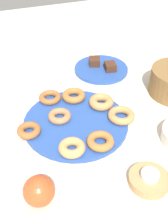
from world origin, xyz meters
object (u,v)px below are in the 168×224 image
Objects in this scene: donut_0 at (72,148)px; donut_4 at (50,97)px; donut_6 at (29,130)px; brownie_far at (110,67)px; donut_5 at (121,115)px; tealight at (150,175)px; apple at (39,191)px; donut_1 at (101,102)px; cake_plate at (101,69)px; donut_3 at (74,96)px; donut_2 at (60,116)px; donut_7 at (100,141)px; brownie_near at (95,62)px; candle_holder at (149,180)px; donut_plate at (76,122)px.

donut_4 is at bearing 178.87° from donut_0.
brownie_far reaches higher than donut_6.
brownie_far is at bearing 162.41° from donut_5.
apple is (-0.05, -0.30, 0.01)m from tealight.
donut_6 is at bearing -78.67° from donut_1.
donut_4 reaches higher than cake_plate.
donut_3 is at bearing -145.01° from donut_5.
tealight is (0.30, 0.27, 0.01)m from donut_6.
donut_7 is at bearing 27.52° from donut_2.
brownie_far is (-0.22, 0.13, 0.00)m from donut_1.
donut_4 is at bearing -67.82° from brownie_far.
brownie_near is (-0.38, 0.05, 0.00)m from donut_5.
candle_holder is at bearing 80.48° from apple.
candle_holder is (0.64, -0.09, -0.02)m from brownie_near.
donut_3 is at bearing 160.15° from donut_0.
brownie_near is 0.64× the size of apple.
donut_plate and cake_plate have the same top height.
candle_holder is (0.31, 0.11, 0.01)m from donut_plate.
donut_3 is (-0.10, 0.08, 0.00)m from donut_2.
donut_0 is 1.55× the size of brownie_near.
donut_plate is 0.16m from donut_4.
donut_0 is 1.55× the size of brownie_far.
donut_plate is 0.37m from cake_plate.
donut_3 is 1.13× the size of donut_6.
apple is (0.40, -0.14, 0.02)m from donut_4.
donut_6 is 0.50m from brownie_near.
donut_1 reaches higher than donut_2.
donut_0 reaches higher than donut_plate.
cake_plate is at bearing 143.67° from apple.
apple is at bearing -36.21° from donut_plate.
donut_6 is 1.45× the size of brownie_far.
donut_1 is at bearing 135.30° from apple.
donut_3 reaches higher than donut_4.
donut_2 is 0.34× the size of cake_plate.
donut_1 is at bearing 101.33° from donut_6.
donut_4 is 0.19m from donut_6.
tealight is (0.31, 0.11, 0.03)m from donut_plate.
donut_7 is 0.25m from apple.
donut_0 is 1.06× the size of donut_6.
brownie_near is (-0.04, -0.02, 0.02)m from cake_plate.
donut_3 is 0.26m from donut_7.
donut_plate is 4.10× the size of donut_3.
cake_plate is at bearing 168.46° from donut_5.
donut_0 is 0.27m from donut_3.
donut_7 is (0.26, 0.00, -0.00)m from donut_3.
tealight is 0.30m from apple.
tealight is at bearing 19.66° from donut_plate.
donut_0 is at bearing -1.13° from donut_4.
donut_4 is at bearing -133.05° from donut_5.
donut_7 is (0.09, -0.12, -0.00)m from donut_5.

